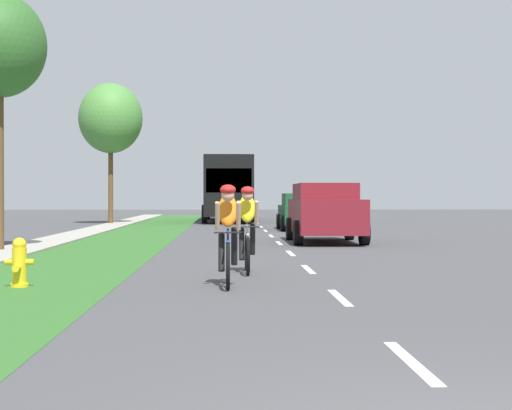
{
  "coord_description": "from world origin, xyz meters",
  "views": [
    {
      "loc": [
        -1.56,
        -4.26,
        1.4
      ],
      "look_at": [
        -0.61,
        21.83,
        1.12
      ],
      "focal_mm": 56.45,
      "sensor_mm": 36.0,
      "label": 1
    }
  ],
  "objects_px": {
    "cyclist_lead": "(228,234)",
    "bus_black": "(229,186)",
    "fire_hydrant_yellow": "(19,263)",
    "suv_maroon": "(325,211)",
    "street_tree_far": "(111,119)",
    "sedan_dark_green": "(302,211)",
    "pickup_silver": "(228,203)",
    "cyclist_trailing": "(247,229)"
  },
  "relations": [
    {
      "from": "cyclist_lead",
      "to": "suv_maroon",
      "type": "xyz_separation_m",
      "value": [
        2.96,
        11.83,
        0.14
      ]
    },
    {
      "from": "cyclist_lead",
      "to": "street_tree_far",
      "type": "relative_size",
      "value": 0.24
    },
    {
      "from": "suv_maroon",
      "to": "bus_black",
      "type": "distance_m",
      "value": 21.28
    },
    {
      "from": "cyclist_trailing",
      "to": "pickup_silver",
      "type": "bearing_deg",
      "value": 90.29
    },
    {
      "from": "cyclist_trailing",
      "to": "fire_hydrant_yellow",
      "type": "bearing_deg",
      "value": -148.4
    },
    {
      "from": "cyclist_lead",
      "to": "street_tree_far",
      "type": "bearing_deg",
      "value": 101.76
    },
    {
      "from": "fire_hydrant_yellow",
      "to": "pickup_silver",
      "type": "height_order",
      "value": "pickup_silver"
    },
    {
      "from": "cyclist_trailing",
      "to": "suv_maroon",
      "type": "relative_size",
      "value": 0.37
    },
    {
      "from": "cyclist_trailing",
      "to": "pickup_silver",
      "type": "height_order",
      "value": "pickup_silver"
    },
    {
      "from": "suv_maroon",
      "to": "pickup_silver",
      "type": "relative_size",
      "value": 0.92
    },
    {
      "from": "cyclist_lead",
      "to": "fire_hydrant_yellow",
      "type": "bearing_deg",
      "value": 179.83
    },
    {
      "from": "cyclist_lead",
      "to": "cyclist_trailing",
      "type": "relative_size",
      "value": 1.0
    },
    {
      "from": "cyclist_lead",
      "to": "bus_black",
      "type": "bearing_deg",
      "value": 89.87
    },
    {
      "from": "fire_hydrant_yellow",
      "to": "cyclist_lead",
      "type": "bearing_deg",
      "value": -0.17
    },
    {
      "from": "cyclist_lead",
      "to": "bus_black",
      "type": "height_order",
      "value": "bus_black"
    },
    {
      "from": "suv_maroon",
      "to": "sedan_dark_green",
      "type": "distance_m",
      "value": 9.09
    },
    {
      "from": "suv_maroon",
      "to": "pickup_silver",
      "type": "height_order",
      "value": "suv_maroon"
    },
    {
      "from": "fire_hydrant_yellow",
      "to": "suv_maroon",
      "type": "distance_m",
      "value": 13.34
    },
    {
      "from": "cyclist_lead",
      "to": "bus_black",
      "type": "relative_size",
      "value": 0.15
    },
    {
      "from": "fire_hydrant_yellow",
      "to": "pickup_silver",
      "type": "relative_size",
      "value": 0.15
    },
    {
      "from": "fire_hydrant_yellow",
      "to": "sedan_dark_green",
      "type": "bearing_deg",
      "value": 73.15
    },
    {
      "from": "cyclist_lead",
      "to": "sedan_dark_green",
      "type": "xyz_separation_m",
      "value": [
        3.12,
        20.91,
        -0.04
      ]
    },
    {
      "from": "suv_maroon",
      "to": "bus_black",
      "type": "height_order",
      "value": "bus_black"
    },
    {
      "from": "cyclist_lead",
      "to": "cyclist_trailing",
      "type": "xyz_separation_m",
      "value": [
        0.36,
        2.2,
        0.0
      ]
    },
    {
      "from": "cyclist_trailing",
      "to": "street_tree_far",
      "type": "distance_m",
      "value": 27.04
    },
    {
      "from": "pickup_silver",
      "to": "cyclist_trailing",
      "type": "bearing_deg",
      "value": -89.71
    },
    {
      "from": "cyclist_trailing",
      "to": "pickup_silver",
      "type": "distance_m",
      "value": 49.73
    },
    {
      "from": "cyclist_trailing",
      "to": "suv_maroon",
      "type": "height_order",
      "value": "suv_maroon"
    },
    {
      "from": "cyclist_trailing",
      "to": "pickup_silver",
      "type": "xyz_separation_m",
      "value": [
        -0.25,
        49.72,
        0.02
      ]
    },
    {
      "from": "sedan_dark_green",
      "to": "pickup_silver",
      "type": "distance_m",
      "value": 31.16
    },
    {
      "from": "cyclist_lead",
      "to": "pickup_silver",
      "type": "relative_size",
      "value": 0.34
    },
    {
      "from": "sedan_dark_green",
      "to": "cyclist_lead",
      "type": "bearing_deg",
      "value": -98.49
    },
    {
      "from": "sedan_dark_green",
      "to": "bus_black",
      "type": "height_order",
      "value": "bus_black"
    },
    {
      "from": "sedan_dark_green",
      "to": "cyclist_trailing",
      "type": "bearing_deg",
      "value": -98.41
    },
    {
      "from": "fire_hydrant_yellow",
      "to": "suv_maroon",
      "type": "xyz_separation_m",
      "value": [
        6.17,
        11.82,
        0.58
      ]
    },
    {
      "from": "fire_hydrant_yellow",
      "to": "pickup_silver",
      "type": "xyz_separation_m",
      "value": [
        3.31,
        51.92,
        0.46
      ]
    },
    {
      "from": "cyclist_lead",
      "to": "street_tree_far",
      "type": "height_order",
      "value": "street_tree_far"
    },
    {
      "from": "cyclist_lead",
      "to": "cyclist_trailing",
      "type": "bearing_deg",
      "value": 80.82
    },
    {
      "from": "fire_hydrant_yellow",
      "to": "suv_maroon",
      "type": "height_order",
      "value": "suv_maroon"
    },
    {
      "from": "cyclist_lead",
      "to": "cyclist_trailing",
      "type": "height_order",
      "value": "same"
    },
    {
      "from": "fire_hydrant_yellow",
      "to": "bus_black",
      "type": "bearing_deg",
      "value": 84.3
    },
    {
      "from": "fire_hydrant_yellow",
      "to": "cyclist_trailing",
      "type": "relative_size",
      "value": 0.44
    }
  ]
}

